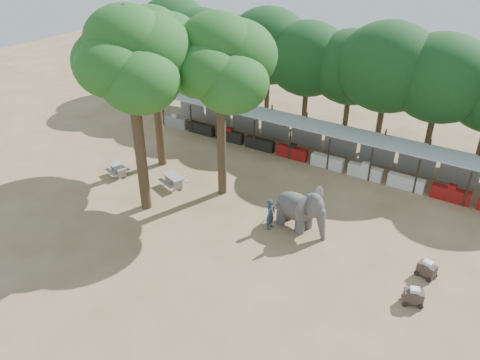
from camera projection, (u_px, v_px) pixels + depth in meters
The scene contains 12 objects.
ground at pixel (206, 257), 24.93m from camera, with size 100.00×100.00×0.00m, color brown.
vendor_stalls at pixel (316, 143), 34.50m from camera, with size 28.00×2.99×2.80m.
yard_tree_left at pixel (153, 50), 30.42m from camera, with size 7.10×6.90×11.02m.
yard_tree_center at pixel (130, 59), 24.85m from camera, with size 7.10×6.90×12.04m.
yard_tree_back at pixel (220, 62), 26.72m from camera, with size 7.10×6.90×11.36m.
backdrop_trees at pixel (348, 69), 36.15m from camera, with size 46.46×5.95×8.33m.
elephant at pixel (301, 208), 26.58m from camera, with size 3.58×2.66×2.67m.
handler at pixel (271, 214), 26.74m from camera, with size 0.69×0.46×1.90m, color #26384C.
picnic_table_near at pixel (118, 169), 32.48m from camera, with size 1.79×1.69×0.73m.
picnic_table_far at pixel (173, 180), 31.12m from camera, with size 1.98×1.88×0.80m.
cart_front at pixel (413, 296), 21.70m from camera, with size 1.11×0.92×0.93m.
cart_back at pixel (427, 269), 23.35m from camera, with size 1.10×0.88×0.94m.
Camera 1 is at (12.10, -15.60, 15.86)m, focal length 35.00 mm.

